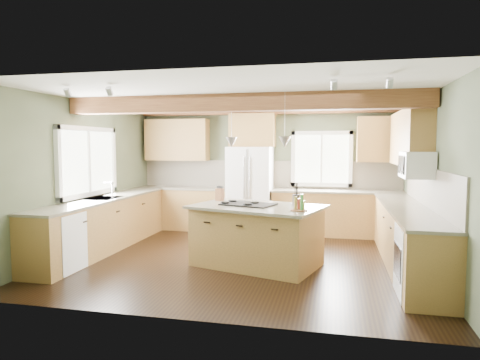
# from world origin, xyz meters

# --- Properties ---
(floor) EXTENTS (5.60, 5.60, 0.00)m
(floor) POSITION_xyz_m (0.00, 0.00, 0.00)
(floor) COLOR black
(floor) RESTS_ON ground
(ceiling) EXTENTS (5.60, 5.60, 0.00)m
(ceiling) POSITION_xyz_m (0.00, 0.00, 2.60)
(ceiling) COLOR silver
(ceiling) RESTS_ON wall_back
(wall_back) EXTENTS (5.60, 0.00, 5.60)m
(wall_back) POSITION_xyz_m (0.00, 2.50, 1.30)
(wall_back) COLOR #3F4833
(wall_back) RESTS_ON ground
(wall_left) EXTENTS (0.00, 5.00, 5.00)m
(wall_left) POSITION_xyz_m (-2.80, 0.00, 1.30)
(wall_left) COLOR #3F4833
(wall_left) RESTS_ON ground
(wall_right) EXTENTS (0.00, 5.00, 5.00)m
(wall_right) POSITION_xyz_m (2.80, 0.00, 1.30)
(wall_right) COLOR #3F4833
(wall_right) RESTS_ON ground
(ceiling_beam) EXTENTS (5.55, 0.26, 0.26)m
(ceiling_beam) POSITION_xyz_m (0.00, -0.29, 2.47)
(ceiling_beam) COLOR #4E2616
(ceiling_beam) RESTS_ON ceiling
(soffit_trim) EXTENTS (5.55, 0.20, 0.10)m
(soffit_trim) POSITION_xyz_m (0.00, 2.40, 2.54)
(soffit_trim) COLOR #4E2616
(soffit_trim) RESTS_ON ceiling
(backsplash_back) EXTENTS (5.58, 0.03, 0.58)m
(backsplash_back) POSITION_xyz_m (0.00, 2.48, 1.21)
(backsplash_back) COLOR brown
(backsplash_back) RESTS_ON wall_back
(backsplash_right) EXTENTS (0.03, 3.70, 0.58)m
(backsplash_right) POSITION_xyz_m (2.78, 0.05, 1.21)
(backsplash_right) COLOR brown
(backsplash_right) RESTS_ON wall_right
(base_cab_back_left) EXTENTS (2.02, 0.60, 0.88)m
(base_cab_back_left) POSITION_xyz_m (-1.79, 2.20, 0.44)
(base_cab_back_left) COLOR brown
(base_cab_back_left) RESTS_ON floor
(counter_back_left) EXTENTS (2.06, 0.64, 0.04)m
(counter_back_left) POSITION_xyz_m (-1.79, 2.20, 0.90)
(counter_back_left) COLOR #474134
(counter_back_left) RESTS_ON base_cab_back_left
(base_cab_back_right) EXTENTS (2.62, 0.60, 0.88)m
(base_cab_back_right) POSITION_xyz_m (1.49, 2.20, 0.44)
(base_cab_back_right) COLOR brown
(base_cab_back_right) RESTS_ON floor
(counter_back_right) EXTENTS (2.66, 0.64, 0.04)m
(counter_back_right) POSITION_xyz_m (1.49, 2.20, 0.90)
(counter_back_right) COLOR #474134
(counter_back_right) RESTS_ON base_cab_back_right
(base_cab_left) EXTENTS (0.60, 3.70, 0.88)m
(base_cab_left) POSITION_xyz_m (-2.50, 0.05, 0.44)
(base_cab_left) COLOR brown
(base_cab_left) RESTS_ON floor
(counter_left) EXTENTS (0.64, 3.74, 0.04)m
(counter_left) POSITION_xyz_m (-2.50, 0.05, 0.90)
(counter_left) COLOR #474134
(counter_left) RESTS_ON base_cab_left
(base_cab_right) EXTENTS (0.60, 3.70, 0.88)m
(base_cab_right) POSITION_xyz_m (2.50, 0.05, 0.44)
(base_cab_right) COLOR brown
(base_cab_right) RESTS_ON floor
(counter_right) EXTENTS (0.64, 3.74, 0.04)m
(counter_right) POSITION_xyz_m (2.50, 0.05, 0.90)
(counter_right) COLOR #474134
(counter_right) RESTS_ON base_cab_right
(upper_cab_back_left) EXTENTS (1.40, 0.35, 0.90)m
(upper_cab_back_left) POSITION_xyz_m (-1.99, 2.33, 1.95)
(upper_cab_back_left) COLOR brown
(upper_cab_back_left) RESTS_ON wall_back
(upper_cab_over_fridge) EXTENTS (0.96, 0.35, 0.70)m
(upper_cab_over_fridge) POSITION_xyz_m (-0.30, 2.33, 2.15)
(upper_cab_over_fridge) COLOR brown
(upper_cab_over_fridge) RESTS_ON wall_back
(upper_cab_right) EXTENTS (0.35, 2.20, 0.90)m
(upper_cab_right) POSITION_xyz_m (2.62, 0.90, 1.95)
(upper_cab_right) COLOR brown
(upper_cab_right) RESTS_ON wall_right
(upper_cab_back_corner) EXTENTS (0.90, 0.35, 0.90)m
(upper_cab_back_corner) POSITION_xyz_m (2.30, 2.33, 1.95)
(upper_cab_back_corner) COLOR brown
(upper_cab_back_corner) RESTS_ON wall_back
(window_left) EXTENTS (0.04, 1.60, 1.05)m
(window_left) POSITION_xyz_m (-2.78, 0.05, 1.55)
(window_left) COLOR white
(window_left) RESTS_ON wall_left
(window_back) EXTENTS (1.10, 0.04, 1.00)m
(window_back) POSITION_xyz_m (1.15, 2.48, 1.55)
(window_back) COLOR white
(window_back) RESTS_ON wall_back
(sink) EXTENTS (0.50, 0.65, 0.03)m
(sink) POSITION_xyz_m (-2.50, 0.05, 0.91)
(sink) COLOR #262628
(sink) RESTS_ON counter_left
(faucet) EXTENTS (0.02, 0.02, 0.28)m
(faucet) POSITION_xyz_m (-2.32, 0.05, 1.05)
(faucet) COLOR #B2B2B7
(faucet) RESTS_ON sink
(dishwasher) EXTENTS (0.60, 0.60, 0.84)m
(dishwasher) POSITION_xyz_m (-2.49, -1.25, 0.43)
(dishwasher) COLOR white
(dishwasher) RESTS_ON floor
(oven) EXTENTS (0.60, 0.72, 0.84)m
(oven) POSITION_xyz_m (2.49, -1.25, 0.43)
(oven) COLOR white
(oven) RESTS_ON floor
(microwave) EXTENTS (0.40, 0.70, 0.38)m
(microwave) POSITION_xyz_m (2.58, -0.05, 1.55)
(microwave) COLOR white
(microwave) RESTS_ON wall_right
(pendant_left) EXTENTS (0.18, 0.18, 0.16)m
(pendant_left) POSITION_xyz_m (-0.15, -0.17, 1.88)
(pendant_left) COLOR #B2B2B7
(pendant_left) RESTS_ON ceiling
(pendant_right) EXTENTS (0.18, 0.18, 0.16)m
(pendant_right) POSITION_xyz_m (0.71, -0.42, 1.88)
(pendant_right) COLOR #B2B2B7
(pendant_right) RESTS_ON ceiling
(refrigerator) EXTENTS (0.90, 0.74, 1.80)m
(refrigerator) POSITION_xyz_m (-0.30, 2.12, 0.90)
(refrigerator) COLOR white
(refrigerator) RESTS_ON floor
(island) EXTENTS (2.02, 1.55, 0.88)m
(island) POSITION_xyz_m (0.28, -0.29, 0.44)
(island) COLOR brown
(island) RESTS_ON floor
(island_top) EXTENTS (2.17, 1.70, 0.04)m
(island_top) POSITION_xyz_m (0.28, -0.29, 0.90)
(island_top) COLOR #474134
(island_top) RESTS_ON island
(cooktop) EXTENTS (0.89, 0.71, 0.02)m
(cooktop) POSITION_xyz_m (0.14, -0.25, 0.93)
(cooktop) COLOR black
(cooktop) RESTS_ON island_top
(knife_block) EXTENTS (0.15, 0.13, 0.20)m
(knife_block) POSITION_xyz_m (-0.42, 0.14, 1.02)
(knife_block) COLOR brown
(knife_block) RESTS_ON island_top
(utensil_crock) EXTENTS (0.14, 0.14, 0.15)m
(utensil_crock) POSITION_xyz_m (0.84, 0.00, 1.00)
(utensil_crock) COLOR #38342D
(utensil_crock) RESTS_ON island_top
(bottle_tray) EXTENTS (0.29, 0.29, 0.22)m
(bottle_tray) POSITION_xyz_m (0.95, -0.68, 1.03)
(bottle_tray) COLOR brown
(bottle_tray) RESTS_ON island_top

